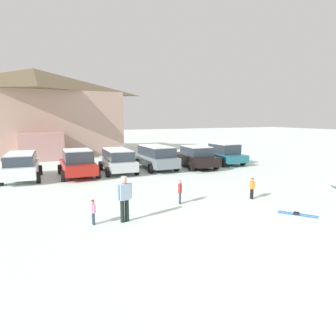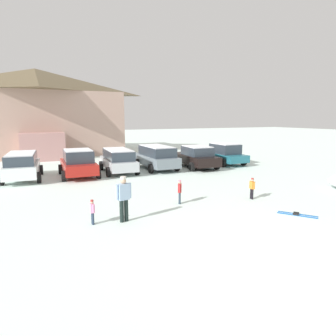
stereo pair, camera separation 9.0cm
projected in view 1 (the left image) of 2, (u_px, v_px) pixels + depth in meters
ground at (255, 248)px, 8.69m from camera, size 160.00×160.00×0.00m
ski_lodge at (36, 111)px, 30.20m from camera, size 15.99×11.50×8.50m
parked_white_suv at (21, 165)px, 17.92m from camera, size 2.42×4.41×1.64m
parked_red_sedan at (78, 163)px, 18.94m from camera, size 2.35×4.12×1.74m
parked_silver_wagon at (118, 160)px, 20.32m from camera, size 2.31×4.43×1.61m
parked_grey_wagon at (156, 157)px, 21.63m from camera, size 2.20×4.51×1.71m
parked_black_sedan at (196, 157)px, 22.35m from camera, size 2.47×4.66×1.63m
parked_teal_hatchback at (223, 154)px, 24.08m from camera, size 2.17×4.35×1.68m
skier_child_in_pink_snowsuit at (93, 211)px, 10.48m from camera, size 0.14×0.33×0.89m
skier_child_in_orange_jacket at (252, 187)px, 13.77m from camera, size 0.16×0.37×0.99m
skier_adult_in_blue_parka at (124, 196)px, 10.70m from camera, size 0.61×0.31×1.67m
skier_child_in_red_jacket at (180, 190)px, 13.01m from camera, size 0.26×0.35×1.05m
pair_of_skis at (297, 214)px, 11.62m from camera, size 1.08×1.35×0.08m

